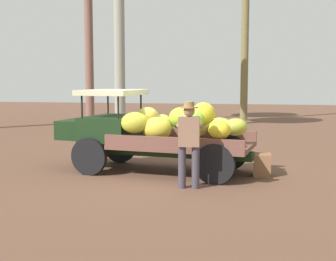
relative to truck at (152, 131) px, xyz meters
name	(u,v)px	position (x,y,z in m)	size (l,w,h in m)	color
ground_plane	(163,173)	(-0.28, 0.13, -0.94)	(60.00, 60.00, 0.00)	brown
truck	(152,131)	(0.00, 0.00, 0.00)	(4.60, 2.23, 1.85)	black
farmer	(189,139)	(-1.05, 1.38, 0.01)	(0.52, 0.47, 1.67)	#413C46
wooden_crate	(262,165)	(-2.45, -0.04, -0.70)	(0.44, 0.37, 0.48)	#8C5E3D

